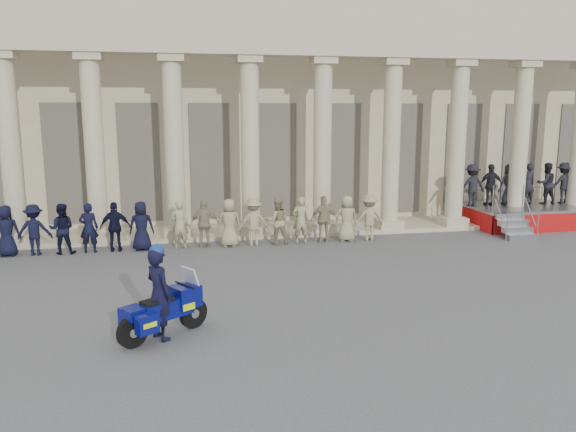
{
  "coord_description": "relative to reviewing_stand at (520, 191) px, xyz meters",
  "views": [
    {
      "loc": [
        -1.12,
        -11.56,
        4.41
      ],
      "look_at": [
        1.74,
        3.31,
        1.6
      ],
      "focal_mm": 35.0,
      "sensor_mm": 36.0,
      "label": 1
    }
  ],
  "objects": [
    {
      "name": "officer_rank",
      "position": [
        -16.28,
        -1.39,
        -0.56
      ],
      "size": [
        20.06,
        0.61,
        1.6
      ],
      "color": "black",
      "rests_on": "ground"
    },
    {
      "name": "rider",
      "position": [
        -13.53,
        -8.9,
        -0.41
      ],
      "size": [
        0.74,
        0.8,
        1.93
      ],
      "rotation": [
        0.0,
        0.0,
        2.18
      ],
      "color": "black",
      "rests_on": "ground"
    },
    {
      "name": "reviewing_stand",
      "position": [
        0.0,
        0.0,
        0.0
      ],
      "size": [
        5.06,
        3.88,
        2.44
      ],
      "color": "gray",
      "rests_on": "ground"
    },
    {
      "name": "building",
      "position": [
        -11.92,
        6.64,
        3.16
      ],
      "size": [
        40.0,
        12.5,
        9.0
      ],
      "color": "#B8AB8A",
      "rests_on": "ground"
    },
    {
      "name": "ground",
      "position": [
        -11.92,
        -8.1,
        -1.36
      ],
      "size": [
        90.0,
        90.0,
        0.0
      ],
      "primitive_type": "plane",
      "color": "#4C4C4F",
      "rests_on": "ground"
    },
    {
      "name": "motorcycle",
      "position": [
        -13.44,
        -8.83,
        -0.8
      ],
      "size": [
        1.75,
        1.42,
        1.31
      ],
      "rotation": [
        0.0,
        0.0,
        0.61
      ],
      "color": "black",
      "rests_on": "ground"
    }
  ]
}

